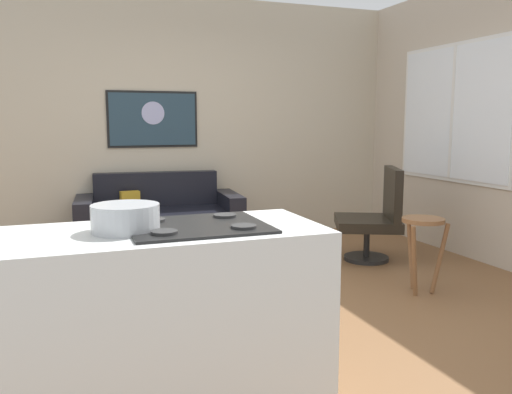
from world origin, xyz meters
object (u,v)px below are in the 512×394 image
couch (159,224)px  bar_stool (423,234)px  wall_painting (153,119)px  mixing_bowl (126,218)px  coffee_table (172,242)px  armchair (376,217)px

couch → bar_stool: (1.76, -2.16, 0.20)m
couch → wall_painting: 1.20m
mixing_bowl → couch: bearing=78.1°
couch → coffee_table: couch is taller
coffee_table → wall_painting: (0.13, 1.63, 1.05)m
wall_painting → couch: bearing=-93.9°
couch → bar_stool: 2.79m
armchair → bar_stool: bearing=-102.1°
coffee_table → bar_stool: 2.08m
wall_painting → armchair: bearing=-38.6°
coffee_table → bar_stool: bearing=-26.6°
mixing_bowl → wall_painting: wall_painting is taller
mixing_bowl → wall_painting: bearing=78.9°
armchair → mixing_bowl: size_ratio=3.29×
mixing_bowl → bar_stool: bearing=26.1°
coffee_table → bar_stool: size_ratio=1.45×
mixing_bowl → wall_painting: size_ratio=0.28×
coffee_table → wall_painting: bearing=85.5°
coffee_table → bar_stool: bar_stool is taller
couch → coffee_table: 1.23m
bar_stool → mixing_bowl: mixing_bowl is taller
coffee_table → bar_stool: (1.86, -0.93, 0.13)m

